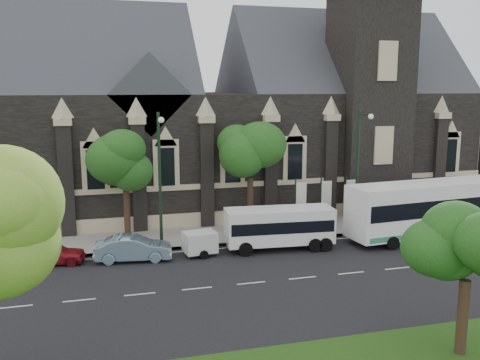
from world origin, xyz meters
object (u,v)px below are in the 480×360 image
object	(u,v)px
shuttle_bus	(280,226)
tree_park_east	(469,241)
tour_coach	(438,207)
tree_walk_right	(252,152)
sedan	(133,248)
tree_walk_left	(128,157)
banner_flag_center	(324,199)
banner_flag_left	(299,200)
street_lamp_mid	(160,173)
car_far_red	(51,253)
box_trailer	(200,242)
street_lamp_near	(359,165)
banner_flag_right	(349,197)

from	to	relation	value
shuttle_bus	tree_park_east	bearing A→B (deg)	-75.50
tour_coach	tree_walk_right	bearing A→B (deg)	149.91
sedan	tree_walk_left	bearing A→B (deg)	5.53
tree_walk_left	sedan	distance (m)	7.15
tree_park_east	banner_flag_center	distance (m)	18.58
banner_flag_left	banner_flag_center	bearing A→B (deg)	0.00
street_lamp_mid	sedan	bearing A→B (deg)	-141.56
sedan	car_far_red	bearing A→B (deg)	89.49
banner_flag_left	shuttle_bus	distance (m)	4.56
shuttle_bus	box_trailer	world-z (taller)	shuttle_bus
street_lamp_near	sedan	size ratio (longest dim) A/B	1.92
street_lamp_mid	banner_flag_center	bearing A→B (deg)	8.82
banner_flag_center	car_far_red	distance (m)	19.34
tree_walk_left	street_lamp_mid	xyz separation A→B (m)	(1.80, -3.61, -0.62)
street_lamp_near	car_far_red	size ratio (longest dim) A/B	2.27
car_far_red	tree_walk_right	bearing A→B (deg)	-64.79
shuttle_bus	box_trailer	bearing A→B (deg)	-175.34
tree_walk_left	tour_coach	bearing A→B (deg)	-14.79
tree_walk_left	sedan	world-z (taller)	tree_walk_left
shuttle_bus	tree_walk_left	bearing A→B (deg)	155.00
banner_flag_right	tour_coach	world-z (taller)	banner_flag_right
tree_walk_left	street_lamp_near	distance (m)	16.22
street_lamp_mid	tour_coach	xyz separation A→B (m)	(19.29, -1.96, -2.95)
tree_walk_right	shuttle_bus	world-z (taller)	tree_walk_right
tree_park_east	street_lamp_near	world-z (taller)	street_lamp_near
tree_park_east	banner_flag_left	size ratio (longest dim) A/B	1.57
banner_flag_right	tour_coach	size ratio (longest dim) A/B	0.29
tree_park_east	box_trailer	world-z (taller)	tree_park_east
tour_coach	sedan	distance (m)	21.28
tree_walk_right	sedan	distance (m)	11.65
street_lamp_near	tree_walk_left	bearing A→B (deg)	167.13
car_far_red	banner_flag_right	bearing A→B (deg)	-75.10
banner_flag_left	tour_coach	size ratio (longest dim) A/B	0.29
banner_flag_right	shuttle_bus	xyz separation A→B (m)	(-6.75, -3.56, -0.80)
tree_walk_left	car_far_red	xyz separation A→B (m)	(-4.97, -4.50, -5.06)
tree_park_east	tree_walk_right	world-z (taller)	tree_walk_right
banner_flag_center	car_far_red	xyz separation A→B (m)	(-19.06, -2.80, -1.71)
tree_park_east	banner_flag_center	size ratio (longest dim) A/B	1.57
tree_park_east	tour_coach	size ratio (longest dim) A/B	0.45
tree_park_east	car_far_red	distance (m)	23.32
street_lamp_near	banner_flag_left	size ratio (longest dim) A/B	2.25
tree_walk_right	banner_flag_left	world-z (taller)	tree_walk_right
tree_park_east	banner_flag_left	distance (m)	18.46
street_lamp_mid	banner_flag_right	distance (m)	14.67
banner_flag_left	car_far_red	distance (m)	17.37
street_lamp_mid	tour_coach	distance (m)	19.61
banner_flag_center	box_trailer	bearing A→B (deg)	-160.45
banner_flag_center	banner_flag_right	xyz separation A→B (m)	(2.00, 0.00, 0.00)
shuttle_bus	car_far_red	bearing A→B (deg)	-178.64
street_lamp_mid	sedan	xyz separation A→B (m)	(-1.94, -1.54, -4.34)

